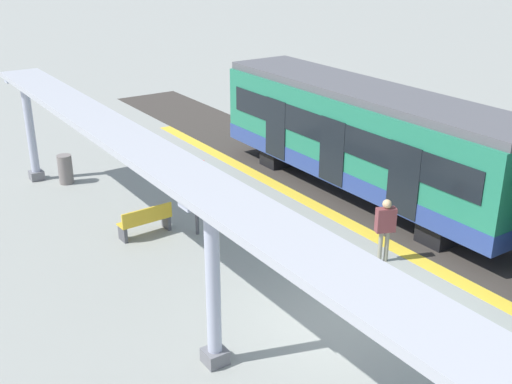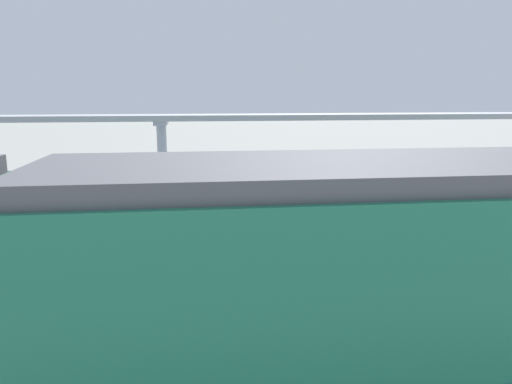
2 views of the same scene
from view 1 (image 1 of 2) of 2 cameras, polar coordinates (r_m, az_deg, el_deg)
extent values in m
plane|color=gray|center=(14.18, 7.98, -11.17)|extent=(176.00, 176.00, 0.00)
cube|color=gold|center=(16.33, 16.91, -7.18)|extent=(0.48, 31.26, 0.01)
cube|color=#38332D|center=(17.68, 20.78, -5.38)|extent=(3.20, 43.26, 0.01)
cube|color=#217556|center=(20.04, 9.78, 4.98)|extent=(2.60, 11.76, 2.60)
cube|color=navy|center=(20.36, 9.59, 2.22)|extent=(2.63, 11.78, 0.55)
cube|color=#515156|center=(19.67, 10.05, 8.93)|extent=(2.39, 11.76, 0.24)
cube|color=black|center=(19.10, 6.95, 5.27)|extent=(0.03, 10.82, 0.84)
cube|color=black|center=(21.47, 1.77, 5.75)|extent=(0.04, 1.10, 2.00)
cube|color=black|center=(19.26, 6.86, 3.67)|extent=(0.04, 1.10, 2.00)
cube|color=black|center=(17.28, 13.15, 1.03)|extent=(0.04, 1.10, 2.00)
cube|color=black|center=(18.25, 17.51, -2.95)|extent=(2.21, 0.90, 0.64)
cube|color=black|center=(23.26, 3.20, 3.49)|extent=(2.21, 0.90, 0.64)
cube|color=slate|center=(22.84, -19.21, 1.44)|extent=(0.44, 0.44, 0.30)
cylinder|color=#A9AEC2|center=(22.33, -19.75, 5.54)|extent=(0.28, 0.28, 3.11)
cube|color=#A9AEC2|center=(21.96, -20.30, 9.57)|extent=(1.10, 0.36, 0.12)
cube|color=slate|center=(12.71, -3.71, -14.59)|extent=(0.44, 0.44, 0.30)
cylinder|color=#A9AEC2|center=(11.77, -3.92, -7.92)|extent=(0.28, 0.28, 3.11)
cube|color=#A9AEC2|center=(11.05, -4.13, -0.65)|extent=(1.10, 0.36, 0.12)
cube|color=#A8AAB2|center=(10.82, -3.57, -0.34)|extent=(1.20, 25.37, 0.16)
cube|color=gold|center=(17.75, -10.04, -2.51)|extent=(1.52, 0.51, 0.04)
cube|color=gold|center=(17.51, -9.80, -2.06)|extent=(1.50, 0.13, 0.40)
cube|color=#4C4C51|center=(17.60, -11.93, -3.71)|extent=(0.12, 0.40, 0.42)
cube|color=#4C4C51|center=(18.12, -8.11, -2.65)|extent=(0.12, 0.40, 0.42)
cylinder|color=slate|center=(22.06, -16.84, 1.98)|extent=(0.48, 0.48, 0.99)
cylinder|color=#4C4C51|center=(17.32, -5.43, -0.51)|extent=(0.10, 0.10, 2.20)
cube|color=red|center=(17.01, -5.53, 2.13)|extent=(0.56, 0.04, 0.36)
cylinder|color=gray|center=(16.37, 11.16, -4.87)|extent=(0.11, 0.11, 0.85)
cylinder|color=gray|center=(16.43, 11.72, -4.81)|extent=(0.11, 0.11, 0.85)
cube|color=brown|center=(16.08, 11.63, -2.48)|extent=(0.54, 0.40, 0.64)
sphere|color=tan|center=(15.91, 11.75, -1.06)|extent=(0.23, 0.23, 0.23)
camera|label=2|loc=(21.55, 28.64, 10.26)|focal=33.20mm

